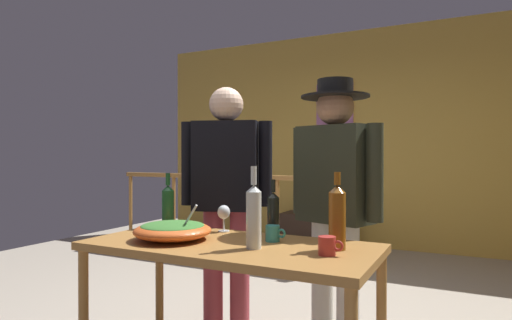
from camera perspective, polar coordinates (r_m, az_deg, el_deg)
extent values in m
cube|color=gold|center=(5.85, 13.93, 2.79)|extent=(5.93, 0.10, 2.84)
cube|color=#A26393|center=(5.91, 10.39, 7.31)|extent=(0.50, 0.03, 0.55)
cylinder|color=#9E6B33|center=(5.92, -16.28, -6.53)|extent=(0.04, 0.04, 0.92)
cylinder|color=#9E6B33|center=(5.47, -10.85, -7.10)|extent=(0.04, 0.04, 0.92)
cylinder|color=#9E6B33|center=(5.08, -4.49, -7.68)|extent=(0.04, 0.04, 0.92)
cylinder|color=#9E6B33|center=(4.75, 2.84, -8.23)|extent=(0.04, 0.04, 0.92)
cylinder|color=#9E6B33|center=(4.52, 11.09, -8.69)|extent=(0.04, 0.04, 0.92)
cube|color=#9E6B33|center=(5.03, -4.50, -2.19)|extent=(2.89, 0.07, 0.05)
cube|color=#9E6B33|center=(4.51, 11.09, -8.07)|extent=(0.10, 0.10, 1.02)
cube|color=#38281E|center=(5.72, 8.09, -9.21)|extent=(0.90, 0.40, 0.44)
cube|color=black|center=(5.69, 8.09, -6.95)|extent=(0.20, 0.12, 0.02)
cylinder|color=black|center=(5.68, 8.09, -6.45)|extent=(0.03, 0.03, 0.08)
cube|color=black|center=(5.64, 8.00, -4.71)|extent=(0.47, 0.06, 0.27)
cube|color=black|center=(5.61, 7.91, -4.73)|extent=(0.44, 0.01, 0.25)
cube|color=#9E6B33|center=(2.20, -3.52, -11.43)|extent=(1.46, 0.68, 0.04)
cylinder|color=#9E6B33|center=(2.51, -21.89, -18.84)|extent=(0.05, 0.05, 0.71)
cylinder|color=#9E6B33|center=(2.92, -12.67, -16.01)|extent=(0.05, 0.05, 0.71)
ellipsoid|color=#DB5B23|center=(2.31, -10.98, -9.20)|extent=(0.40, 0.40, 0.09)
ellipsoid|color=#38702D|center=(2.31, -10.98, -8.57)|extent=(0.33, 0.33, 0.04)
cylinder|color=silver|center=(2.26, -9.34, -8.34)|extent=(0.15, 0.01, 0.21)
cylinder|color=silver|center=(2.52, -4.29, -9.38)|extent=(0.07, 0.07, 0.01)
cylinder|color=silver|center=(2.52, -4.29, -8.48)|extent=(0.01, 0.01, 0.07)
ellipsoid|color=silver|center=(2.51, -4.30, -6.90)|extent=(0.07, 0.07, 0.08)
cylinder|color=#1E5628|center=(2.71, -11.59, -6.37)|extent=(0.07, 0.07, 0.22)
cone|color=#1E5628|center=(2.70, -11.60, -3.66)|extent=(0.07, 0.07, 0.03)
cylinder|color=#1E5628|center=(2.69, -11.60, -2.51)|extent=(0.03, 0.03, 0.08)
cylinder|color=silver|center=(2.05, -0.31, -7.98)|extent=(0.07, 0.07, 0.27)
cone|color=silver|center=(2.03, -0.31, -3.78)|extent=(0.07, 0.07, 0.03)
cylinder|color=silver|center=(2.03, -0.31, -2.07)|extent=(0.03, 0.03, 0.09)
cylinder|color=black|center=(2.35, 2.29, -7.57)|extent=(0.06, 0.06, 0.21)
cone|color=black|center=(2.34, 2.29, -4.65)|extent=(0.06, 0.06, 0.03)
cylinder|color=black|center=(2.33, 2.29, -3.44)|extent=(0.02, 0.02, 0.07)
cylinder|color=brown|center=(2.06, 10.71, -7.96)|extent=(0.08, 0.08, 0.27)
cone|color=brown|center=(2.04, 10.72, -3.77)|extent=(0.08, 0.08, 0.04)
cylinder|color=brown|center=(2.04, 10.72, -2.42)|extent=(0.03, 0.03, 0.06)
cylinder|color=teal|center=(2.23, 2.22, -9.69)|extent=(0.07, 0.07, 0.08)
torus|color=teal|center=(2.21, 3.37, -9.68)|extent=(0.05, 0.01, 0.05)
cylinder|color=#B7332D|center=(1.95, 9.38, -11.15)|extent=(0.08, 0.08, 0.08)
torus|color=#B7332D|center=(1.94, 10.84, -11.12)|extent=(0.05, 0.01, 0.05)
cylinder|color=#9E3842|center=(2.94, -2.18, -14.66)|extent=(0.13, 0.13, 0.83)
cylinder|color=#9E3842|center=(2.98, -5.71, -14.48)|extent=(0.13, 0.13, 0.83)
cube|color=black|center=(2.86, -3.96, -0.77)|extent=(0.47, 0.34, 0.59)
cylinder|color=black|center=(2.81, 1.25, -0.49)|extent=(0.09, 0.09, 0.56)
cylinder|color=black|center=(2.92, -8.99, -0.46)|extent=(0.09, 0.09, 0.56)
sphere|color=beige|center=(2.88, -3.97, 7.36)|extent=(0.23, 0.23, 0.23)
cylinder|color=beige|center=(2.63, 12.08, -16.86)|extent=(0.13, 0.13, 0.80)
cylinder|color=beige|center=(2.73, 8.79, -16.21)|extent=(0.13, 0.13, 0.80)
cube|color=#2D3323|center=(2.56, 10.42, -1.82)|extent=(0.47, 0.34, 0.56)
cylinder|color=#2D3323|center=(2.42, 15.48, -1.63)|extent=(0.09, 0.09, 0.54)
cylinder|color=#2D3323|center=(2.72, 5.92, -1.38)|extent=(0.09, 0.09, 0.54)
sphere|color=tan|center=(2.57, 10.43, 6.93)|extent=(0.22, 0.22, 0.22)
cylinder|color=black|center=(2.58, 10.44, 8.25)|extent=(0.40, 0.40, 0.01)
cylinder|color=black|center=(2.59, 10.44, 9.35)|extent=(0.21, 0.21, 0.10)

